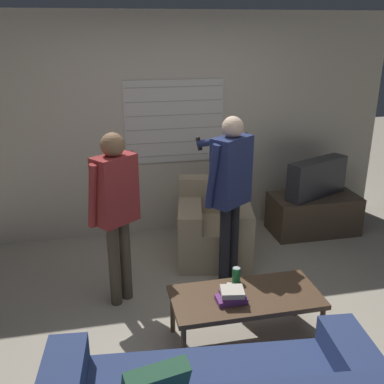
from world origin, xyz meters
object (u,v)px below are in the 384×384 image
(person_left_standing, at_px, (115,201))
(spare_remote, at_px, (229,288))
(coffee_table, at_px, (246,299))
(soda_can, at_px, (236,275))
(book_stack, at_px, (232,295))
(tv, at_px, (317,178))
(armchair_beige, at_px, (214,227))
(person_right_standing, at_px, (230,183))

(person_left_standing, distance_m, spare_remote, 1.20)
(coffee_table, height_order, person_left_standing, person_left_standing)
(soda_can, bearing_deg, book_stack, -114.16)
(coffee_table, bearing_deg, spare_remote, 135.40)
(book_stack, xyz_separation_m, spare_remote, (0.03, 0.16, -0.04))
(soda_can, xyz_separation_m, spare_remote, (-0.09, -0.10, -0.05))
(coffee_table, relative_size, book_stack, 5.08)
(person_left_standing, height_order, soda_can, person_left_standing)
(person_left_standing, bearing_deg, soda_can, -68.96)
(tv, xyz_separation_m, soda_can, (-1.49, -1.57, -0.21))
(book_stack, bearing_deg, coffee_table, 23.63)
(tv, distance_m, spare_remote, 2.31)
(armchair_beige, relative_size, person_right_standing, 0.57)
(spare_remote, bearing_deg, book_stack, -80.36)
(person_right_standing, bearing_deg, soda_can, -136.26)
(tv, bearing_deg, person_right_standing, 10.21)
(tv, relative_size, person_right_standing, 0.51)
(book_stack, bearing_deg, person_right_standing, 75.12)
(book_stack, height_order, soda_can, soda_can)
(book_stack, bearing_deg, person_left_standing, 133.17)
(tv, distance_m, person_left_standing, 2.61)
(person_right_standing, bearing_deg, spare_remote, -141.35)
(coffee_table, xyz_separation_m, book_stack, (-0.13, -0.06, 0.09))
(armchair_beige, distance_m, person_right_standing, 0.92)
(person_left_standing, height_order, book_stack, person_left_standing)
(person_right_standing, bearing_deg, armchair_beige, 52.68)
(armchair_beige, height_order, person_left_standing, person_left_standing)
(tv, relative_size, person_left_standing, 0.54)
(person_left_standing, bearing_deg, coffee_table, -76.71)
(armchair_beige, bearing_deg, soda_can, 95.44)
(soda_can, bearing_deg, person_right_standing, 79.11)
(tv, height_order, person_right_standing, person_right_standing)
(armchair_beige, bearing_deg, person_left_standing, 44.04)
(coffee_table, relative_size, person_right_standing, 0.70)
(tv, bearing_deg, soda_can, 22.88)
(armchair_beige, distance_m, spare_remote, 1.36)
(armchair_beige, xyz_separation_m, spare_remote, (-0.24, -1.34, 0.10))
(person_left_standing, bearing_deg, spare_remote, -76.11)
(person_left_standing, xyz_separation_m, book_stack, (0.79, -0.85, -0.51))
(person_right_standing, bearing_deg, person_left_standing, 148.71)
(person_left_standing, distance_m, person_right_standing, 1.04)
(coffee_table, xyz_separation_m, spare_remote, (-0.11, 0.10, 0.05))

